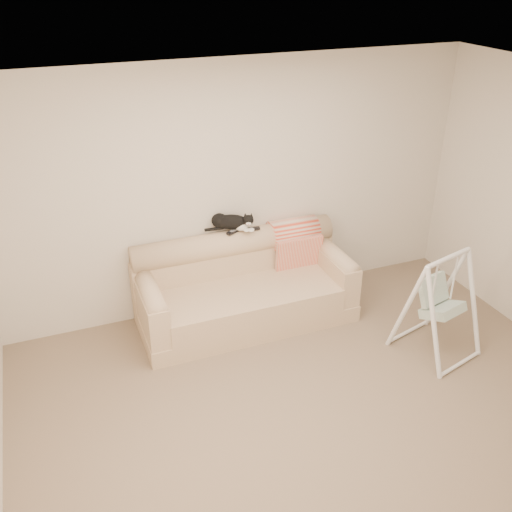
{
  "coord_description": "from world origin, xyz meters",
  "views": [
    {
      "loc": [
        -1.83,
        -3.15,
        3.42
      ],
      "look_at": [
        -0.09,
        1.27,
        0.9
      ],
      "focal_mm": 40.0,
      "sensor_mm": 36.0,
      "label": 1
    }
  ],
  "objects_px": {
    "sofa": "(243,288)",
    "remote_a": "(234,231)",
    "tuxedo_cat": "(231,222)",
    "baby_swing": "(440,304)",
    "remote_b": "(252,229)"
  },
  "relations": [
    {
      "from": "sofa",
      "to": "remote_a",
      "type": "xyz_separation_m",
      "value": [
        -0.01,
        0.22,
        0.56
      ]
    },
    {
      "from": "tuxedo_cat",
      "to": "baby_swing",
      "type": "height_order",
      "value": "tuxedo_cat"
    },
    {
      "from": "remote_a",
      "to": "baby_swing",
      "type": "xyz_separation_m",
      "value": [
        1.53,
        -1.43,
        -0.39
      ]
    },
    {
      "from": "remote_b",
      "to": "sofa",
      "type": "bearing_deg",
      "value": -129.47
    },
    {
      "from": "sofa",
      "to": "remote_a",
      "type": "bearing_deg",
      "value": 93.42
    },
    {
      "from": "sofa",
      "to": "baby_swing",
      "type": "xyz_separation_m",
      "value": [
        1.52,
        -1.21,
        0.17
      ]
    },
    {
      "from": "remote_b",
      "to": "baby_swing",
      "type": "xyz_separation_m",
      "value": [
        1.34,
        -1.42,
        -0.39
      ]
    },
    {
      "from": "sofa",
      "to": "remote_b",
      "type": "height_order",
      "value": "remote_b"
    },
    {
      "from": "baby_swing",
      "to": "sofa",
      "type": "bearing_deg",
      "value": 141.54
    },
    {
      "from": "remote_b",
      "to": "remote_a",
      "type": "bearing_deg",
      "value": 178.26
    },
    {
      "from": "remote_a",
      "to": "tuxedo_cat",
      "type": "relative_size",
      "value": 0.37
    },
    {
      "from": "sofa",
      "to": "remote_b",
      "type": "distance_m",
      "value": 0.62
    },
    {
      "from": "remote_a",
      "to": "tuxedo_cat",
      "type": "height_order",
      "value": "tuxedo_cat"
    },
    {
      "from": "sofa",
      "to": "tuxedo_cat",
      "type": "relative_size",
      "value": 4.39
    },
    {
      "from": "sofa",
      "to": "baby_swing",
      "type": "bearing_deg",
      "value": -38.46
    }
  ]
}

